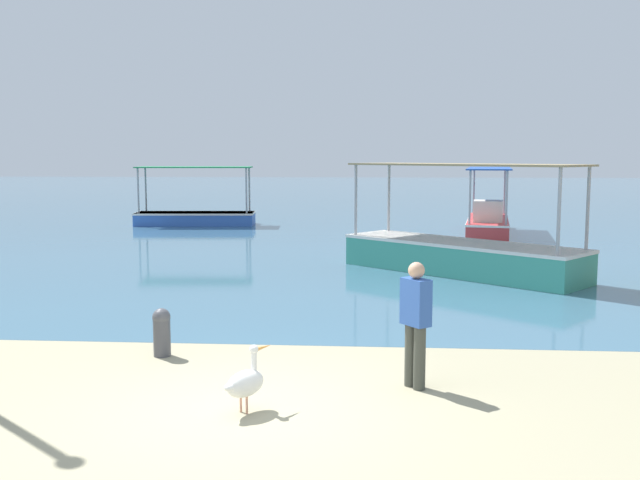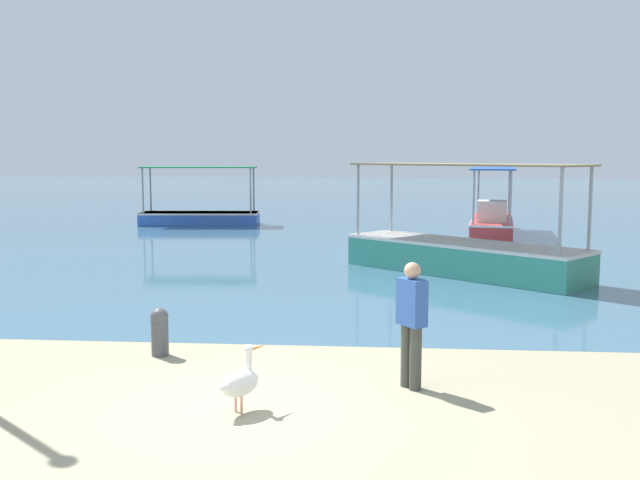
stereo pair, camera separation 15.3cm
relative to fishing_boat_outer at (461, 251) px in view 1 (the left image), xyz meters
The scene contains 8 objects.
ground 11.07m from the fishing_boat_outer, 110.46° to the right, with size 120.00×120.00×0.00m, color tan.
harbor_water 37.85m from the fishing_boat_outer, 95.86° to the left, with size 110.00×90.00×0.00m, color #3A637C.
fishing_boat_outer is the anchor object (origin of this frame).
fishing_boat_far_left 16.08m from the fishing_boat_outer, 129.01° to the left, with size 5.34×2.08×2.58m.
fishing_boat_near_left 9.83m from the fishing_boat_outer, 76.81° to the left, with size 2.51×5.90×2.59m.
pelican 11.10m from the fishing_boat_outer, 110.22° to the right, with size 0.56×0.71×0.80m.
mooring_bollard 9.82m from the fishing_boat_outer, 124.37° to the right, with size 0.28×0.28×0.75m.
fisherman_standing 9.51m from the fishing_boat_outer, 100.62° to the right, with size 0.42×0.45×1.69m.
Camera 1 is at (1.50, -8.25, 3.07)m, focal length 40.00 mm.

